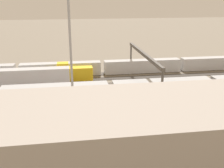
{
  "coord_description": "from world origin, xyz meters",
  "views": [
    {
      "loc": [
        11.28,
        64.61,
        22.73
      ],
      "look_at": [
        2.11,
        4.62,
        2.5
      ],
      "focal_mm": 43.49,
      "sensor_mm": 36.0,
      "label": 1
    }
  ],
  "objects": [
    {
      "name": "ground_plane",
      "position": [
        0.0,
        0.0,
        0.0
      ],
      "size": [
        400.0,
        400.0,
        0.0
      ],
      "primitive_type": "plane",
      "color": "#756B5B"
    },
    {
      "name": "track_bed_0",
      "position": [
        0.0,
        -12.5,
        0.06
      ],
      "size": [
        140.0,
        2.8,
        0.12
      ],
      "primitive_type": "cube",
      "color": "#4C443D",
      "rests_on": "ground_plane"
    },
    {
      "name": "train_on_track_0",
      "position": [
        3.75,
        -12.5,
        2.07
      ],
      "size": [
        139.0,
        3.0,
        4.4
      ],
      "color": "#1E6B9E",
      "rests_on": "ground_plane"
    },
    {
      "name": "light_mast_1",
      "position": [
        11.37,
        16.01,
        16.16
      ],
      "size": [
        2.8,
        0.7,
        25.06
      ],
      "color": "#9EA0A5",
      "rests_on": "ground_plane"
    },
    {
      "name": "track_bed_4",
      "position": [
        0.0,
        7.5,
        0.06
      ],
      "size": [
        140.0,
        2.8,
        0.12
      ],
      "primitive_type": "cube",
      "color": "#3D3833",
      "rests_on": "ground_plane"
    },
    {
      "name": "maintenance_shed",
      "position": [
        4.62,
        37.82,
        5.65
      ],
      "size": [
        44.03,
        14.03,
        11.3
      ],
      "primitive_type": "cube",
      "color": "#9E9389",
      "rests_on": "ground_plane"
    },
    {
      "name": "train_on_track_1",
      "position": [
        11.0,
        -7.5,
        2.16
      ],
      "size": [
        10.0,
        3.0,
        5.0
      ],
      "color": "gold",
      "rests_on": "ground_plane"
    },
    {
      "name": "train_on_track_4",
      "position": [
        5.1,
        7.5,
        2.05
      ],
      "size": [
        139.0,
        3.06,
        4.4
      ],
      "color": "black",
      "rests_on": "ground_plane"
    },
    {
      "name": "train_on_track_5",
      "position": [
        -5.02,
        12.5,
        2.06
      ],
      "size": [
        114.8,
        3.06,
        4.4
      ],
      "color": "#1E6B9E",
      "rests_on": "ground_plane"
    },
    {
      "name": "track_bed_2",
      "position": [
        0.0,
        -2.5,
        0.06
      ],
      "size": [
        140.0,
        2.8,
        0.12
      ],
      "primitive_type": "cube",
      "color": "#4C443D",
      "rests_on": "ground_plane"
    },
    {
      "name": "track_bed_3",
      "position": [
        0.0,
        2.5,
        0.06
      ],
      "size": [
        140.0,
        2.8,
        0.12
      ],
      "primitive_type": "cube",
      "color": "#3D3833",
      "rests_on": "ground_plane"
    },
    {
      "name": "track_bed_5",
      "position": [
        0.0,
        12.5,
        0.06
      ],
      "size": [
        140.0,
        2.8,
        0.12
      ],
      "primitive_type": "cube",
      "color": "#3D3833",
      "rests_on": "ground_plane"
    },
    {
      "name": "signal_gantry",
      "position": [
        -6.66,
        0.0,
        7.55
      ],
      "size": [
        0.7,
        30.0,
        8.8
      ],
      "color": "#4C4742",
      "rests_on": "ground_plane"
    },
    {
      "name": "track_bed_1",
      "position": [
        0.0,
        -7.5,
        0.06
      ],
      "size": [
        140.0,
        2.8,
        0.12
      ],
      "primitive_type": "cube",
      "color": "#3D3833",
      "rests_on": "ground_plane"
    }
  ]
}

